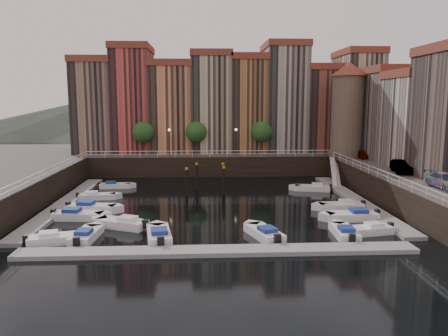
{
  "coord_description": "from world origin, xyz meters",
  "views": [
    {
      "loc": [
        -1.15,
        -48.29,
        11.29
      ],
      "look_at": [
        1.52,
        4.0,
        3.21
      ],
      "focal_mm": 35.0,
      "sensor_mm": 36.0,
      "label": 1
    }
  ],
  "objects": [
    {
      "name": "boat_near_0",
      "position": [
        -10.72,
        -13.24,
        0.36
      ],
      "size": [
        1.98,
        4.67,
        1.06
      ],
      "rotation": [
        0.0,
        0.0,
        1.5
      ],
      "color": "white",
      "rests_on": "ground"
    },
    {
      "name": "boat_near_2",
      "position": [
        4.02,
        -13.43,
        0.38
      ],
      "size": [
        3.1,
        4.96,
        1.11
      ],
      "rotation": [
        0.0,
        0.0,
        1.89
      ],
      "color": "white",
      "rests_on": "ground"
    },
    {
      "name": "car_c",
      "position": [
        21.79,
        -9.01,
        3.73
      ],
      "size": [
        2.11,
        5.04,
        1.45
      ],
      "primitive_type": "imported",
      "rotation": [
        0.0,
        0.0,
        0.01
      ],
      "color": "gray",
      "rests_on": "quay_right"
    },
    {
      "name": "boat_right_0",
      "position": [
        13.14,
        -12.85,
        0.35
      ],
      "size": [
        4.58,
        2.42,
        1.03
      ],
      "rotation": [
        0.0,
        0.0,
        3.34
      ],
      "color": "white",
      "rests_on": "ground"
    },
    {
      "name": "dock_near",
      "position": [
        0.0,
        -17.0,
        0.17
      ],
      "size": [
        30.0,
        2.0,
        0.35
      ],
      "primitive_type": "cube",
      "color": "gray",
      "rests_on": "ground"
    },
    {
      "name": "promenade_trees",
      "position": [
        -1.33,
        18.2,
        6.58
      ],
      "size": [
        21.2,
        3.2,
        5.2
      ],
      "color": "black",
      "rests_on": "quay_far"
    },
    {
      "name": "boat_left_3",
      "position": [
        -13.45,
        1.84,
        0.34
      ],
      "size": [
        4.48,
        2.15,
        1.01
      ],
      "rotation": [
        0.0,
        0.0,
        0.14
      ],
      "color": "white",
      "rests_on": "ground"
    },
    {
      "name": "right_terrace",
      "position": [
        26.5,
        3.8,
        9.56
      ],
      "size": [
        9.3,
        24.3,
        14.0
      ],
      "color": "#7A6A5C",
      "rests_on": "quay_right"
    },
    {
      "name": "boat_left_1",
      "position": [
        -13.18,
        -6.86,
        0.39
      ],
      "size": [
        5.16,
        2.38,
        1.16
      ],
      "rotation": [
        0.0,
        0.0,
        -0.12
      ],
      "color": "white",
      "rests_on": "ground"
    },
    {
      "name": "dock_right",
      "position": [
        16.2,
        -1.0,
        0.17
      ],
      "size": [
        2.0,
        28.0,
        0.35
      ],
      "primitive_type": "cube",
      "color": "gray",
      "rests_on": "ground"
    },
    {
      "name": "boat_left_0",
      "position": [
        -12.94,
        -14.03,
        0.36
      ],
      "size": [
        4.82,
        2.82,
        1.08
      ],
      "rotation": [
        0.0,
        0.0,
        0.27
      ],
      "color": "white",
      "rests_on": "ground"
    },
    {
      "name": "boat_right_2",
      "position": [
        13.49,
        -4.42,
        0.38
      ],
      "size": [
        4.87,
        1.82,
        1.12
      ],
      "rotation": [
        0.0,
        0.0,
        3.15
      ],
      "color": "white",
      "rests_on": "ground"
    },
    {
      "name": "boat_extra_563",
      "position": [
        -8.33,
        -9.9,
        0.39
      ],
      "size": [
        5.09,
        3.62,
        1.16
      ],
      "rotation": [
        0.0,
        0.0,
        2.72
      ],
      "color": "white",
      "rests_on": "ground"
    },
    {
      "name": "mountains",
      "position": [
        1.72,
        110.0,
        7.92
      ],
      "size": [
        145.0,
        100.0,
        18.0
      ],
      "color": "#2D382D",
      "rests_on": "ground"
    },
    {
      "name": "quay_far",
      "position": [
        0.0,
        26.0,
        1.5
      ],
      "size": [
        80.0,
        20.0,
        3.0
      ],
      "primitive_type": "cube",
      "color": "black",
      "rests_on": "ground"
    },
    {
      "name": "boat_left_4",
      "position": [
        -12.64,
        8.42,
        0.32
      ],
      "size": [
        4.22,
        1.77,
        0.96
      ],
      "rotation": [
        0.0,
        0.0,
        0.07
      ],
      "color": "white",
      "rests_on": "ground"
    },
    {
      "name": "mooring_pilings",
      "position": [
        -0.45,
        4.98,
        1.65
      ],
      "size": [
        4.87,
        4.21,
        3.78
      ],
      "color": "black",
      "rests_on": "ground"
    },
    {
      "name": "boat_left_2",
      "position": [
        -12.6,
        -3.95,
        0.4
      ],
      "size": [
        5.27,
        2.5,
        1.18
      ],
      "rotation": [
        0.0,
        0.0,
        -0.13
      ],
      "color": "white",
      "rests_on": "ground"
    },
    {
      "name": "dock_left",
      "position": [
        -16.2,
        -1.0,
        0.17
      ],
      "size": [
        2.0,
        28.0,
        0.35
      ],
      "primitive_type": "cube",
      "color": "gray",
      "rests_on": "ground"
    },
    {
      "name": "boat_near_1",
      "position": [
        -4.73,
        -13.58,
        0.39
      ],
      "size": [
        2.56,
        5.19,
        1.16
      ],
      "rotation": [
        0.0,
        0.0,
        1.73
      ],
      "color": "white",
      "rests_on": "ground"
    },
    {
      "name": "far_terrace",
      "position": [
        3.31,
        23.5,
        10.95
      ],
      "size": [
        48.7,
        10.3,
        17.5
      ],
      "color": "#8B6D58",
      "rests_on": "quay_far"
    },
    {
      "name": "street_lamps",
      "position": [
        -1.0,
        17.2,
        5.9
      ],
      "size": [
        10.36,
        0.36,
        4.18
      ],
      "color": "black",
      "rests_on": "quay_far"
    },
    {
      "name": "gangway",
      "position": [
        17.1,
        10.0,
        1.92
      ],
      "size": [
        2.78,
        8.32,
        3.73
      ],
      "color": "white",
      "rests_on": "ground"
    },
    {
      "name": "car_b",
      "position": [
        21.66,
        -0.03,
        3.75
      ],
      "size": [
        2.4,
        4.76,
        1.5
      ],
      "primitive_type": "imported",
      "rotation": [
        0.0,
        0.0,
        -0.19
      ],
      "color": "gray",
      "rests_on": "quay_right"
    },
    {
      "name": "boat_near_3",
      "position": [
        10.78,
        -13.49,
        0.36
      ],
      "size": [
        1.9,
        4.65,
        1.06
      ],
      "rotation": [
        0.0,
        0.0,
        1.52
      ],
      "color": "white",
      "rests_on": "ground"
    },
    {
      "name": "railings",
      "position": [
        0.0,
        4.88,
        3.79
      ],
      "size": [
        36.08,
        34.04,
        0.52
      ],
      "color": "white",
      "rests_on": "ground"
    },
    {
      "name": "boat_right_1",
      "position": [
        13.28,
        -8.43,
        0.39
      ],
      "size": [
        5.11,
        1.97,
        1.17
      ],
      "rotation": [
        0.0,
        0.0,
        3.17
      ],
      "color": "white",
      "rests_on": "ground"
    },
    {
      "name": "ground",
      "position": [
        0.0,
        0.0,
        0.0
      ],
      "size": [
        200.0,
        200.0,
        0.0
      ],
      "primitive_type": "plane",
      "color": "black",
      "rests_on": "ground"
    },
    {
      "name": "corner_tower",
      "position": [
        20.0,
        14.5,
        10.19
      ],
      "size": [
        5.2,
        5.2,
        13.8
      ],
      "color": "#6B5B4C",
      "rests_on": "quay_right"
    },
    {
      "name": "car_a",
      "position": [
        21.82,
        12.58,
        3.66
      ],
      "size": [
        1.94,
        4.0,
        1.32
      ],
      "primitive_type": "imported",
      "rotation": [
        0.0,
        0.0,
        0.1
      ],
      "color": "gray",
      "rests_on": "quay_right"
    },
    {
      "name": "boat_right_4",
      "position": [
        12.96,
        5.38,
        0.35
      ],
      "size": [
        4.7,
        2.62,
        1.05
      ],
      "rotation": [
        0.0,
        0.0,
        2.91
      ],
      "color": "white",
      "rests_on": "ground"
    }
  ]
}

